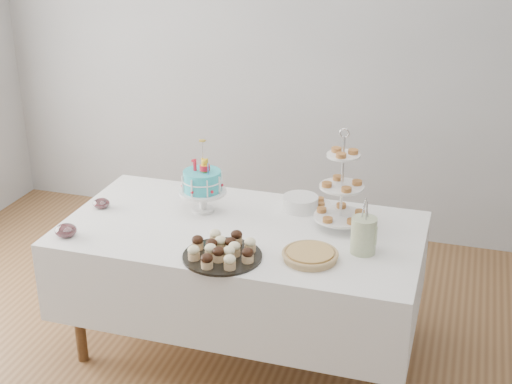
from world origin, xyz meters
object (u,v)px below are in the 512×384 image
(birthday_cake, at_px, (203,193))
(utensil_pitcher, at_px, (364,234))
(pastry_plate, at_px, (312,203))
(jam_bowl_a, at_px, (66,231))
(table, at_px, (241,265))
(plate_stack, at_px, (300,203))
(jam_bowl_b, at_px, (101,203))
(tiered_stand, at_px, (342,187))
(pie, at_px, (310,255))
(cupcake_tray, at_px, (222,250))

(birthday_cake, height_order, utensil_pitcher, birthday_cake)
(pastry_plate, relative_size, jam_bowl_a, 1.90)
(table, xyz_separation_m, plate_stack, (0.25, 0.33, 0.27))
(jam_bowl_a, xyz_separation_m, jam_bowl_b, (0.00, 0.38, -0.01))
(tiered_stand, height_order, jam_bowl_b, tiered_stand)
(pastry_plate, bearing_deg, plate_stack, -125.26)
(pie, xyz_separation_m, utensil_pitcher, (0.23, 0.15, 0.08))
(tiered_stand, bearing_deg, pastry_plate, 131.45)
(table, xyz_separation_m, cupcake_tray, (0.02, -0.35, 0.27))
(table, xyz_separation_m, jam_bowl_a, (-0.84, -0.37, 0.26))
(plate_stack, bearing_deg, jam_bowl_b, -163.86)
(cupcake_tray, distance_m, tiered_stand, 0.73)
(pie, bearing_deg, table, 151.38)
(plate_stack, bearing_deg, birthday_cake, -160.34)
(cupcake_tray, height_order, plate_stack, cupcake_tray)
(cupcake_tray, relative_size, tiered_stand, 0.71)
(cupcake_tray, relative_size, plate_stack, 1.97)
(pie, height_order, utensil_pitcher, utensil_pitcher)
(cupcake_tray, xyz_separation_m, jam_bowl_a, (-0.86, -0.02, -0.01))
(jam_bowl_a, bearing_deg, table, 23.51)
(cupcake_tray, xyz_separation_m, pie, (0.42, 0.11, -0.02))
(pastry_plate, bearing_deg, jam_bowl_a, -146.06)
(table, distance_m, tiered_stand, 0.70)
(birthday_cake, xyz_separation_m, jam_bowl_b, (-0.57, -0.13, -0.09))
(jam_bowl_a, bearing_deg, birthday_cake, 41.79)
(utensil_pitcher, bearing_deg, pastry_plate, 146.17)
(tiered_stand, xyz_separation_m, jam_bowl_a, (-1.34, -0.53, -0.20))
(cupcake_tray, xyz_separation_m, jam_bowl_b, (-0.86, 0.36, -0.02))
(plate_stack, bearing_deg, tiered_stand, -32.19)
(cupcake_tray, relative_size, pastry_plate, 1.83)
(pastry_plate, height_order, jam_bowl_b, jam_bowl_b)
(tiered_stand, bearing_deg, table, -161.90)
(table, xyz_separation_m, pie, (0.43, -0.24, 0.25))
(jam_bowl_a, bearing_deg, cupcake_tray, 1.35)
(pastry_plate, bearing_deg, jam_bowl_b, -161.22)
(pie, height_order, plate_stack, plate_stack)
(jam_bowl_b, xyz_separation_m, utensil_pitcher, (1.51, -0.10, 0.08))
(cupcake_tray, relative_size, pie, 1.41)
(table, relative_size, cupcake_tray, 4.86)
(pastry_plate, height_order, utensil_pitcher, utensil_pitcher)
(tiered_stand, height_order, utensil_pitcher, tiered_stand)
(birthday_cake, xyz_separation_m, pie, (0.71, -0.38, -0.09))
(plate_stack, xyz_separation_m, utensil_pitcher, (0.42, -0.41, 0.06))
(table, height_order, utensil_pitcher, utensil_pitcher)
(cupcake_tray, distance_m, utensil_pitcher, 0.70)
(pastry_plate, bearing_deg, tiered_stand, -48.55)
(cupcake_tray, height_order, pie, cupcake_tray)
(tiered_stand, height_order, plate_stack, tiered_stand)
(table, relative_size, plate_stack, 9.59)
(pie, xyz_separation_m, tiered_stand, (0.07, 0.40, 0.21))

